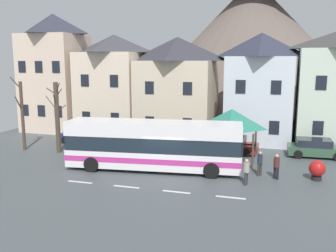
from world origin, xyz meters
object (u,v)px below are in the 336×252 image
townhouse_03 (260,88)px  bare_tree_01 (22,114)px  parked_car_02 (132,138)px  harbour_buoy (317,169)px  bare_tree_00 (57,117)px  townhouse_00 (55,73)px  pedestrian_02 (260,162)px  townhouse_01 (115,84)px  pedestrian_01 (246,170)px  townhouse_02 (177,87)px  transit_bus (154,146)px  parked_car_03 (232,144)px  public_bench (244,149)px  bus_shelter (232,119)px  hilltop_castle (252,44)px  parked_car_00 (85,135)px  parked_car_01 (316,148)px  pedestrian_00 (277,165)px

townhouse_03 → bare_tree_01: (-18.11, -8.90, -1.87)m
parked_car_02 → harbour_buoy: (14.24, -5.37, -0.02)m
bare_tree_00 → bare_tree_01: 3.19m
townhouse_03 → parked_car_02: bearing=-153.1°
townhouse_00 → pedestrian_02: (21.18, -10.38, -5.01)m
townhouse_01 → pedestrian_01: size_ratio=6.19×
townhouse_02 → parked_car_02: size_ratio=1.98×
transit_bus → parked_car_03: size_ratio=2.92×
parked_car_02 → public_bench: parked_car_02 is taller
townhouse_02 → bus_shelter: size_ratio=2.46×
bus_shelter → harbour_buoy: size_ratio=3.05×
bare_tree_00 → bare_tree_01: bare_tree_01 is taller
townhouse_03 → bus_shelter: size_ratio=2.52×
parked_car_03 → hilltop_castle: bearing=97.5°
bare_tree_00 → pedestrian_01: bearing=-14.1°
parked_car_00 → parked_car_01: parked_car_01 is taller
townhouse_01 → pedestrian_00: (15.85, -11.47, -3.95)m
bus_shelter → pedestrian_01: 5.78m
parked_car_03 → pedestrian_00: (3.41, -5.83, 0.23)m
pedestrian_01 → bare_tree_01: (-18.10, 3.71, 2.02)m
parked_car_01 → pedestrian_01: 9.18m
parked_car_02 → pedestrian_00: bearing=-33.2°
townhouse_03 → hilltop_castle: 17.77m
parked_car_00 → harbour_buoy: (18.72, -5.36, 0.03)m
transit_bus → parked_car_01: 12.61m
harbour_buoy → townhouse_00: bearing=157.2°
townhouse_00 → hilltop_castle: bearing=43.0°
hilltop_castle → bus_shelter: size_ratio=9.02×
harbour_buoy → hilltop_castle: bearing=102.3°
parked_car_03 → bare_tree_00: (-13.18, -3.70, 2.19)m
parked_car_00 → parked_car_01: bearing=-178.0°
townhouse_02 → townhouse_03: size_ratio=0.98×
bare_tree_01 → parked_car_00: bearing=47.2°
townhouse_03 → parked_car_01: bearing=-45.8°
bus_shelter → parked_car_03: (-0.21, 2.32, -2.41)m
parked_car_03 → public_bench: 1.13m
pedestrian_02 → harbour_buoy: pedestrian_02 is taller
transit_bus → pedestrian_01: 6.35m
pedestrian_02 → parked_car_01: bearing=57.4°
pedestrian_02 → bare_tree_00: bare_tree_00 is taller
bus_shelter → parked_car_00: (-13.14, 2.30, -2.41)m
townhouse_00 → pedestrian_02: bearing=-26.1°
pedestrian_00 → pedestrian_01: bearing=-136.2°
pedestrian_02 → pedestrian_00: bearing=-20.6°
townhouse_02 → pedestrian_02: (8.26, -10.72, -3.78)m
townhouse_00 → pedestrian_00: townhouse_00 is taller
parked_car_00 → bare_tree_00: size_ratio=0.76×
townhouse_00 → parked_car_01: bearing=-10.0°
townhouse_02 → hilltop_castle: (5.62, 16.97, 4.64)m
townhouse_02 → bus_shelter: bearing=-51.3°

